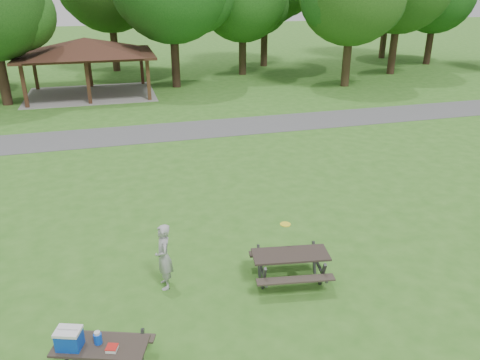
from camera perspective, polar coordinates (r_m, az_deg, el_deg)
The scene contains 7 objects.
ground at distance 11.94m, azimuth 0.51°, elevation -13.62°, with size 160.00×160.00×0.00m, color #32691E.
asphalt_path at distance 24.41m, azimuth -8.60°, elevation 5.85°, with size 120.00×3.20×0.02m, color #4D4C4F.
pavilion at distance 33.47m, azimuth -18.31°, elevation 14.99°, with size 8.60×7.01×3.76m.
picnic_table_near at distance 9.88m, azimuth -17.71°, elevation -18.85°, with size 2.15×1.94×1.24m.
picnic_table_middle at distance 12.10m, azimuth 6.14°, elevation -9.69°, with size 2.13×1.81×0.83m.
frisbee_in_flight at distance 12.20m, azimuth 5.55°, elevation -5.40°, with size 0.31×0.31×0.02m.
frisbee_thrower at distance 11.84m, azimuth -9.28°, elevation -9.22°, with size 0.63×0.42×1.73m, color #9C9C9E.
Camera 1 is at (-2.65, -9.20, 7.14)m, focal length 35.00 mm.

